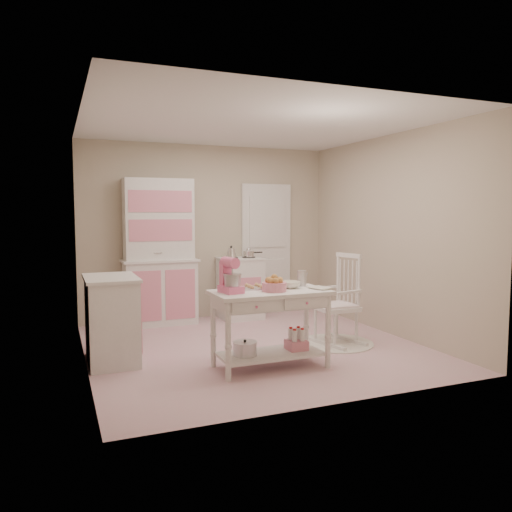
# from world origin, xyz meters

# --- Properties ---
(room_shell) EXTENTS (3.84, 3.84, 2.62)m
(room_shell) POSITION_xyz_m (0.00, 0.00, 1.65)
(room_shell) COLOR pink
(room_shell) RESTS_ON ground
(door) EXTENTS (0.82, 0.05, 2.04)m
(door) POSITION_xyz_m (0.95, 1.87, 1.02)
(door) COLOR silver
(door) RESTS_ON ground
(hutch) EXTENTS (1.06, 0.50, 2.08)m
(hutch) POSITION_xyz_m (-0.79, 1.66, 1.04)
(hutch) COLOR silver
(hutch) RESTS_ON ground
(stove) EXTENTS (0.62, 0.57, 0.92)m
(stove) POSITION_xyz_m (0.41, 1.61, 0.46)
(stove) COLOR silver
(stove) RESTS_ON ground
(base_cabinet) EXTENTS (0.54, 0.84, 0.92)m
(base_cabinet) POSITION_xyz_m (-1.63, 0.03, 0.46)
(base_cabinet) COLOR silver
(base_cabinet) RESTS_ON ground
(lace_rug) EXTENTS (0.92, 0.92, 0.01)m
(lace_rug) POSITION_xyz_m (0.98, -0.22, 0.01)
(lace_rug) COLOR white
(lace_rug) RESTS_ON ground
(rocking_chair) EXTENTS (0.63, 0.81, 1.10)m
(rocking_chair) POSITION_xyz_m (0.98, -0.22, 0.55)
(rocking_chair) COLOR silver
(rocking_chair) RESTS_ON ground
(work_table) EXTENTS (1.20, 0.60, 0.80)m
(work_table) POSITION_xyz_m (-0.14, -0.78, 0.40)
(work_table) COLOR silver
(work_table) RESTS_ON ground
(stand_mixer) EXTENTS (0.25, 0.31, 0.34)m
(stand_mixer) POSITION_xyz_m (-0.56, -0.76, 0.97)
(stand_mixer) COLOR pink
(stand_mixer) RESTS_ON work_table
(cookie_tray) EXTENTS (0.34, 0.24, 0.02)m
(cookie_tray) POSITION_xyz_m (-0.29, -0.60, 0.81)
(cookie_tray) COLOR silver
(cookie_tray) RESTS_ON work_table
(bread_basket) EXTENTS (0.25, 0.25, 0.09)m
(bread_basket) POSITION_xyz_m (-0.12, -0.83, 0.85)
(bread_basket) COLOR pink
(bread_basket) RESTS_ON work_table
(mixing_bowl) EXTENTS (0.22, 0.22, 0.07)m
(mixing_bowl) POSITION_xyz_m (0.12, -0.70, 0.83)
(mixing_bowl) COLOR white
(mixing_bowl) RESTS_ON work_table
(metal_pitcher) EXTENTS (0.10, 0.10, 0.17)m
(metal_pitcher) POSITION_xyz_m (0.30, -0.62, 0.89)
(metal_pitcher) COLOR silver
(metal_pitcher) RESTS_ON work_table
(recipe_book) EXTENTS (0.22, 0.26, 0.02)m
(recipe_book) POSITION_xyz_m (0.31, -0.90, 0.81)
(recipe_book) COLOR white
(recipe_book) RESTS_ON work_table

